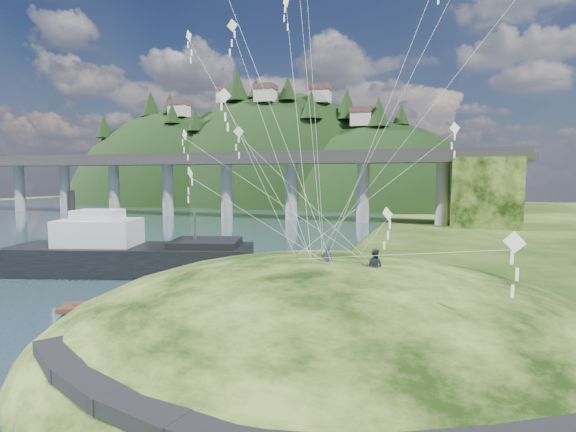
% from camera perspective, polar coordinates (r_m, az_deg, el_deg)
% --- Properties ---
extents(ground, '(320.00, 320.00, 0.00)m').
position_cam_1_polar(ground, '(27.96, -12.18, -15.29)').
color(ground, black).
rests_on(ground, ground).
extents(grass_hill, '(36.00, 32.00, 13.00)m').
position_cam_1_polar(grass_hill, '(27.48, 5.59, -18.94)').
color(grass_hill, black).
rests_on(grass_hill, ground).
extents(footpath, '(22.29, 5.84, 0.83)m').
position_cam_1_polar(footpath, '(16.02, -6.58, -23.33)').
color(footpath, black).
rests_on(footpath, ground).
extents(bridge, '(160.00, 11.00, 15.00)m').
position_cam_1_polar(bridge, '(100.79, -4.96, 5.16)').
color(bridge, '#2D2B2B').
rests_on(bridge, ground).
extents(far_ridge, '(153.00, 70.00, 94.50)m').
position_cam_1_polar(far_ridge, '(156.44, -3.11, -1.12)').
color(far_ridge, black).
rests_on(far_ridge, ground).
extents(work_barge, '(24.48, 12.57, 8.27)m').
position_cam_1_polar(work_barge, '(47.46, -19.76, -4.40)').
color(work_barge, black).
rests_on(work_barge, ground).
extents(wooden_dock, '(12.48, 7.24, 0.92)m').
position_cam_1_polar(wooden_dock, '(34.38, -16.63, -10.77)').
color(wooden_dock, '#3C2118').
rests_on(wooden_dock, ground).
extents(kite_flyers, '(3.54, 1.10, 1.88)m').
position_cam_1_polar(kite_flyers, '(24.27, 9.42, -4.05)').
color(kite_flyers, '#23272F').
rests_on(kite_flyers, ground).
extents(kite_swarm, '(20.23, 14.92, 20.15)m').
position_cam_1_polar(kite_swarm, '(25.96, 2.70, 19.24)').
color(kite_swarm, white).
rests_on(kite_swarm, ground).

